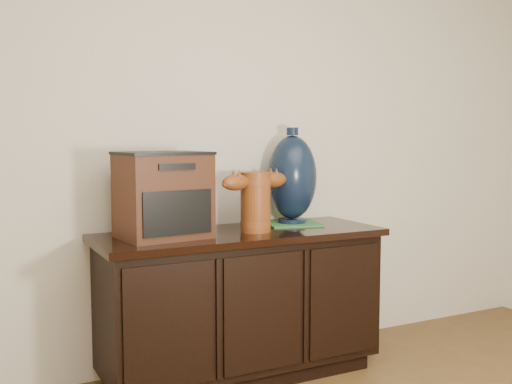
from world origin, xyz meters
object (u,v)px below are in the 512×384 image
lamp_base (292,178)px  terracotta_vessel (256,198)px  spray_can (179,213)px  sideboard (240,303)px  tv_radio (163,195)px

lamp_base → terracotta_vessel: bearing=-153.9°
lamp_base → spray_can: size_ratio=2.75×
sideboard → terracotta_vessel: (0.06, -0.05, 0.54)m
terracotta_vessel → lamp_base: bearing=10.8°
sideboard → tv_radio: tv_radio is taller
terracotta_vessel → tv_radio: 0.47m
lamp_base → spray_can: 0.66m
terracotta_vessel → sideboard: bearing=129.2°
sideboard → lamp_base: lamp_base is taller
terracotta_vessel → tv_radio: bearing=159.2°
lamp_base → spray_can: bearing=177.4°
sideboard → tv_radio: bearing=-179.9°
lamp_base → tv_radio: bearing=-172.5°
terracotta_vessel → lamp_base: lamp_base is taller
tv_radio → spray_can: bearing=40.4°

